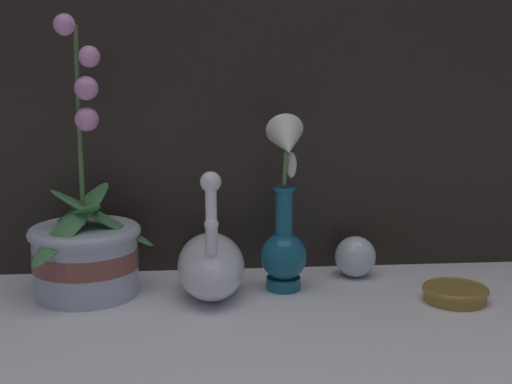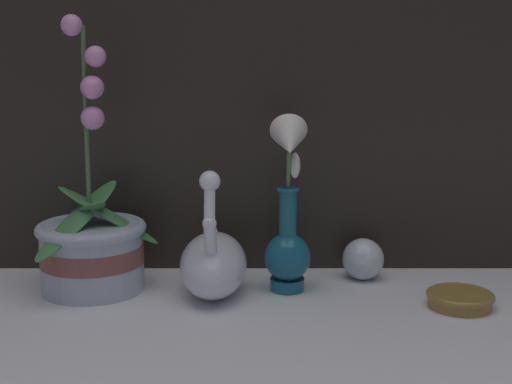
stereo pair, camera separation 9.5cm
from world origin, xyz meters
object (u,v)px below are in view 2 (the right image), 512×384
Objects in this scene: amber_dish at (457,298)px; blue_vase at (285,223)px; orchid_potted_plant at (89,245)px; swan_figurine at (210,261)px; glass_sphere at (360,259)px.

blue_vase is at bearing 164.61° from amber_dish.
blue_vase is 0.31m from amber_dish.
amber_dish is (0.62, -0.09, -0.07)m from orchid_potted_plant.
swan_figurine is 0.73× the size of blue_vase.
glass_sphere reaches higher than amber_dish.
orchid_potted_plant reaches higher than swan_figurine.
swan_figurine is at bearing -6.41° from orchid_potted_plant.
orchid_potted_plant is 0.49m from glass_sphere.
orchid_potted_plant is 1.52× the size of blue_vase.
blue_vase is 2.82× the size of amber_dish.
orchid_potted_plant is 0.63m from amber_dish.
blue_vase reaches higher than amber_dish.
blue_vase is at bearing -1.80° from orchid_potted_plant.
orchid_potted_plant is at bearing 173.59° from swan_figurine.
swan_figurine is 2.07× the size of amber_dish.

